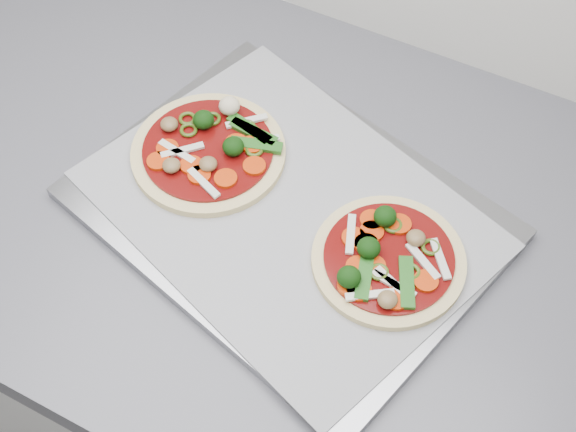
% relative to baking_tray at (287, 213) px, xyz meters
% --- Properties ---
extents(baking_tray, '(0.49, 0.41, 0.01)m').
position_rel_baking_tray_xyz_m(baking_tray, '(0.00, 0.00, 0.00)').
color(baking_tray, gray).
rests_on(baking_tray, countertop).
extents(parchment, '(0.48, 0.41, 0.00)m').
position_rel_baking_tray_xyz_m(parchment, '(0.00, 0.00, 0.01)').
color(parchment, gray).
rests_on(parchment, baking_tray).
extents(pizza_left, '(0.18, 0.18, 0.03)m').
position_rel_baking_tray_xyz_m(pizza_left, '(-0.11, 0.03, 0.02)').
color(pizza_left, '#F2D98D').
rests_on(pizza_left, parchment).
extents(pizza_right, '(0.19, 0.19, 0.03)m').
position_rel_baking_tray_xyz_m(pizza_right, '(0.12, -0.01, 0.02)').
color(pizza_right, '#F2D98D').
rests_on(pizza_right, parchment).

